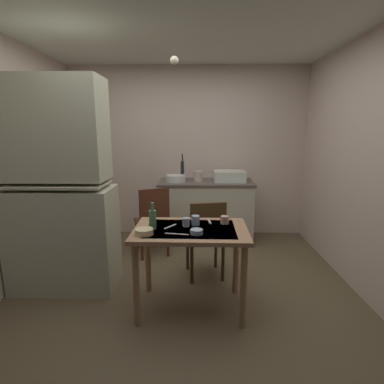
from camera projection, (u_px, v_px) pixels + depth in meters
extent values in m
plane|color=brown|center=(183.00, 293.00, 3.03)|extent=(4.65, 4.65, 0.00)
cube|color=beige|center=(188.00, 153.00, 4.60)|extent=(3.62, 0.10, 2.54)
cube|color=beige|center=(380.00, 169.00, 2.73)|extent=(0.10, 3.75, 2.54)
cube|color=white|center=(181.00, 11.00, 2.49)|extent=(3.62, 3.75, 0.10)
cube|color=beige|center=(65.00, 238.00, 3.07)|extent=(1.03, 0.52, 1.06)
cube|color=beige|center=(54.00, 130.00, 2.84)|extent=(0.95, 0.44, 0.97)
cube|color=beige|center=(58.00, 184.00, 2.93)|extent=(0.93, 0.46, 0.02)
cube|color=beige|center=(206.00, 212.00, 4.41)|extent=(1.32, 0.60, 0.86)
cube|color=#5E544D|center=(206.00, 182.00, 4.32)|extent=(1.35, 0.63, 0.03)
sphere|color=#2D2823|center=(192.00, 215.00, 4.10)|extent=(0.02, 0.02, 0.02)
cube|color=white|center=(229.00, 176.00, 4.29)|extent=(0.44, 0.34, 0.15)
cube|color=black|center=(229.00, 171.00, 4.28)|extent=(0.38, 0.28, 0.01)
cylinder|color=#232328|center=(182.00, 171.00, 4.34)|extent=(0.05, 0.05, 0.28)
cylinder|color=#232328|center=(182.00, 165.00, 4.25)|extent=(0.03, 0.12, 0.03)
cylinder|color=#29281E|center=(182.00, 158.00, 4.36)|extent=(0.02, 0.16, 0.12)
cylinder|color=white|center=(176.00, 178.00, 4.26)|extent=(0.27, 0.27, 0.10)
cylinder|color=beige|center=(198.00, 176.00, 4.27)|extent=(0.14, 0.14, 0.15)
cube|color=#AA7E5A|center=(191.00, 230.00, 2.64)|extent=(1.01, 0.68, 0.04)
cube|color=white|center=(191.00, 229.00, 2.64)|extent=(0.79, 0.53, 0.00)
cylinder|color=#A67F61|center=(136.00, 285.00, 2.47)|extent=(0.06, 0.06, 0.73)
cylinder|color=#A48454|center=(243.00, 287.00, 2.44)|extent=(0.06, 0.06, 0.73)
cylinder|color=#AD8153|center=(148.00, 257.00, 3.00)|extent=(0.06, 0.06, 0.73)
cylinder|color=#AB7959|center=(236.00, 259.00, 2.97)|extent=(0.06, 0.06, 0.73)
cube|color=#492F1C|center=(205.00, 238.00, 3.32)|extent=(0.46, 0.46, 0.03)
cube|color=#48341A|center=(208.00, 223.00, 3.10)|extent=(0.38, 0.09, 0.44)
cylinder|color=#492F1C|center=(216.00, 250.00, 3.56)|extent=(0.04, 0.04, 0.42)
cylinder|color=#492F1C|center=(188.00, 252.00, 3.51)|extent=(0.04, 0.04, 0.42)
cylinder|color=#492F1C|center=(223.00, 263.00, 3.23)|extent=(0.04, 0.04, 0.42)
cylinder|color=#492F1C|center=(192.00, 265.00, 3.18)|extent=(0.04, 0.04, 0.42)
cube|color=#502A1B|center=(152.00, 222.00, 3.92)|extent=(0.52, 0.52, 0.03)
cube|color=#552B1A|center=(154.00, 207.00, 3.70)|extent=(0.36, 0.16, 0.46)
cylinder|color=#502A1B|center=(161.00, 233.00, 4.18)|extent=(0.04, 0.04, 0.42)
cylinder|color=#502A1B|center=(137.00, 236.00, 4.06)|extent=(0.04, 0.04, 0.42)
cylinder|color=#502A1B|center=(168.00, 241.00, 3.87)|extent=(0.04, 0.04, 0.42)
cylinder|color=#502A1B|center=(142.00, 244.00, 3.75)|extent=(0.04, 0.04, 0.42)
cylinder|color=beige|center=(144.00, 232.00, 2.48)|extent=(0.15, 0.15, 0.05)
cylinder|color=#9EB2C6|center=(197.00, 232.00, 2.50)|extent=(0.11, 0.11, 0.04)
cylinder|color=#9EB2C6|center=(186.00, 222.00, 2.69)|extent=(0.07, 0.07, 0.08)
cylinder|color=tan|center=(225.00, 220.00, 2.77)|extent=(0.08, 0.08, 0.07)
cylinder|color=#9EB2C6|center=(195.00, 220.00, 2.73)|extent=(0.08, 0.08, 0.09)
cylinder|color=#4C7F56|center=(153.00, 220.00, 2.61)|extent=(0.06, 0.06, 0.17)
cylinder|color=#4C7F56|center=(152.00, 207.00, 2.59)|extent=(0.03, 0.03, 0.07)
cube|color=silver|center=(177.00, 234.00, 2.49)|extent=(0.21, 0.05, 0.00)
cube|color=beige|center=(209.00, 221.00, 2.84)|extent=(0.04, 0.15, 0.00)
cube|color=beige|center=(170.00, 226.00, 2.68)|extent=(0.11, 0.14, 0.00)
sphere|color=#F9EFCC|center=(174.00, 61.00, 2.74)|extent=(0.08, 0.08, 0.08)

